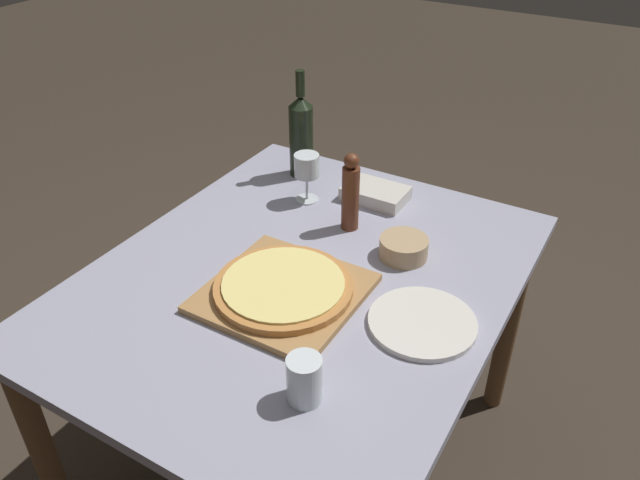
{
  "coord_description": "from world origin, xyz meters",
  "views": [
    {
      "loc": [
        0.67,
        -1.06,
        1.68
      ],
      "look_at": [
        0.01,
        0.08,
        0.8
      ],
      "focal_mm": 35.0,
      "sensor_mm": 36.0,
      "label": 1
    }
  ],
  "objects_px": {
    "pizza": "(283,286)",
    "wine_bottle": "(301,134)",
    "pepper_mill": "(352,194)",
    "wine_glass": "(307,168)",
    "small_bowl": "(404,248)"
  },
  "relations": [
    {
      "from": "pizza",
      "to": "wine_bottle",
      "type": "height_order",
      "value": "wine_bottle"
    },
    {
      "from": "pepper_mill",
      "to": "pizza",
      "type": "bearing_deg",
      "value": -89.45
    },
    {
      "from": "wine_glass",
      "to": "small_bowl",
      "type": "relative_size",
      "value": 1.18
    },
    {
      "from": "pizza",
      "to": "wine_bottle",
      "type": "relative_size",
      "value": 0.97
    },
    {
      "from": "small_bowl",
      "to": "pepper_mill",
      "type": "bearing_deg",
      "value": 163.41
    },
    {
      "from": "wine_bottle",
      "to": "pepper_mill",
      "type": "height_order",
      "value": "wine_bottle"
    },
    {
      "from": "pepper_mill",
      "to": "small_bowl",
      "type": "distance_m",
      "value": 0.21
    },
    {
      "from": "wine_glass",
      "to": "small_bowl",
      "type": "xyz_separation_m",
      "value": [
        0.37,
        -0.13,
        -0.08
      ]
    },
    {
      "from": "pizza",
      "to": "wine_bottle",
      "type": "distance_m",
      "value": 0.64
    },
    {
      "from": "pepper_mill",
      "to": "wine_glass",
      "type": "bearing_deg",
      "value": 159.32
    },
    {
      "from": "pizza",
      "to": "pepper_mill",
      "type": "height_order",
      "value": "pepper_mill"
    },
    {
      "from": "pepper_mill",
      "to": "wine_bottle",
      "type": "bearing_deg",
      "value": 144.54
    },
    {
      "from": "wine_glass",
      "to": "pepper_mill",
      "type": "bearing_deg",
      "value": -20.68
    },
    {
      "from": "pizza",
      "to": "wine_bottle",
      "type": "xyz_separation_m",
      "value": [
        -0.29,
        0.56,
        0.11
      ]
    },
    {
      "from": "pizza",
      "to": "small_bowl",
      "type": "bearing_deg",
      "value": 58.81
    }
  ]
}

